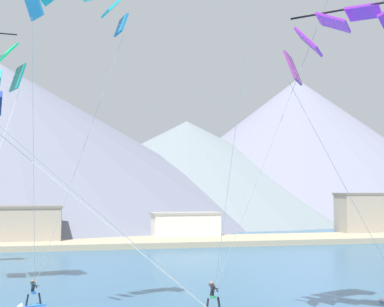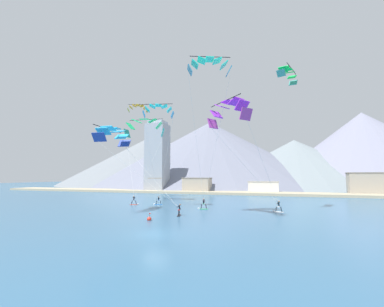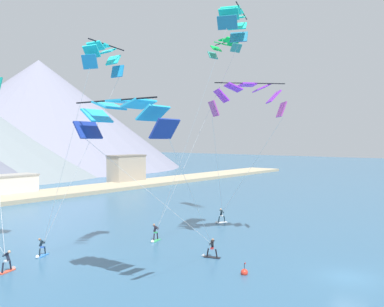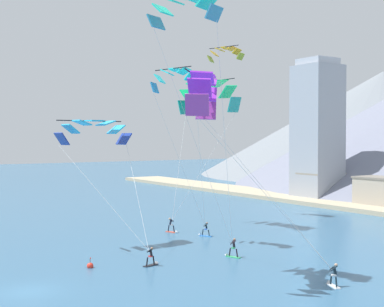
% 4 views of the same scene
% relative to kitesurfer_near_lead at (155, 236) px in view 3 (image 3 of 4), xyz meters
% --- Properties ---
extents(ground_plane, '(400.00, 400.00, 0.00)m').
position_rel_kitesurfer_near_lead_xyz_m(ground_plane, '(0.94, -18.97, -0.56)').
color(ground_plane, '#336084').
extents(kitesurfer_near_lead, '(1.78, 0.91, 1.81)m').
position_rel_kitesurfer_near_lead_xyz_m(kitesurfer_near_lead, '(0.00, 0.00, 0.00)').
color(kitesurfer_near_lead, '#33B266').
rests_on(kitesurfer_near_lead, ground).
extents(kitesurfer_near_trail, '(1.77, 0.98, 1.80)m').
position_rel_kitesurfer_near_lead_xyz_m(kitesurfer_near_trail, '(11.83, 0.28, -0.01)').
color(kitesurfer_near_trail, white).
rests_on(kitesurfer_near_trail, ground).
extents(kitesurfer_mid_center, '(1.75, 1.10, 1.62)m').
position_rel_kitesurfer_near_lead_xyz_m(kitesurfer_mid_center, '(-10.21, 3.97, -0.12)').
color(kitesurfer_mid_center, '#337FDB').
rests_on(kitesurfer_mid_center, ground).
extents(kitesurfer_far_left, '(0.87, 1.78, 1.71)m').
position_rel_kitesurfer_near_lead_xyz_m(kitesurfer_far_left, '(-1.16, -7.71, -0.07)').
color(kitesurfer_far_left, black).
rests_on(kitesurfer_far_left, ground).
extents(kitesurfer_far_right, '(1.78, 0.93, 1.80)m').
position_rel_kitesurfer_near_lead_xyz_m(kitesurfer_far_right, '(-14.05, 2.13, 0.00)').
color(kitesurfer_far_right, '#E54C33').
rests_on(kitesurfer_far_right, ground).
extents(parafoil_kite_near_lead, '(6.46, 9.09, 20.84)m').
position_rel_kitesurfer_near_lead_xyz_m(parafoil_kite_near_lead, '(3.16, -7.21, 20.68)').
color(parafoil_kite_near_lead, teal).
extents(parafoil_kite_near_trail, '(9.62, 10.36, 14.41)m').
position_rel_kitesurfer_near_lead_xyz_m(parafoil_kite_near_trail, '(5.84, -7.20, 13.94)').
color(parafoil_kite_near_trail, '#A33A9B').
extents(parafoil_kite_mid_center, '(5.47, 7.08, 16.86)m').
position_rel_kitesurfer_near_lead_xyz_m(parafoil_kite_mid_center, '(-7.61, -1.43, 16.49)').
color(parafoil_kite_mid_center, '#1E83C1').
extents(parafoil_kite_far_left, '(11.68, 7.89, 11.52)m').
position_rel_kitesurfer_near_lead_xyz_m(parafoil_kite_far_left, '(-11.75, -8.53, 11.32)').
color(parafoil_kite_far_left, navy).
extents(parafoil_kite_distant_high_outer, '(3.46, 6.05, 2.05)m').
position_rel_kitesurfer_near_lead_xyz_m(parafoil_kite_distant_high_outer, '(14.02, 1.21, 21.43)').
color(parafoil_kite_distant_high_outer, teal).
extents(race_marker_buoy, '(0.56, 0.56, 1.02)m').
position_rel_kitesurfer_near_lead_xyz_m(race_marker_buoy, '(-3.28, -12.52, -0.40)').
color(race_marker_buoy, red).
rests_on(race_marker_buoy, ground).
extents(shore_building_quay_east, '(9.49, 4.46, 3.87)m').
position_rel_kitesurfer_near_lead_xyz_m(shore_building_quay_east, '(7.75, 42.99, 1.39)').
color(shore_building_quay_east, silver).
rests_on(shore_building_quay_east, ground).
extents(shore_building_quay_west, '(8.62, 4.20, 6.54)m').
position_rel_kitesurfer_near_lead_xyz_m(shore_building_quay_west, '(35.26, 42.51, 2.72)').
color(shore_building_quay_west, '#A89E8E').
rests_on(shore_building_quay_west, ground).
extents(mountain_peak_central_summit, '(99.28, 99.28, 37.94)m').
position_rel_kitesurfer_near_lead_xyz_m(mountain_peak_central_summit, '(53.68, 107.74, 18.41)').
color(mountain_peak_central_summit, gray).
rests_on(mountain_peak_central_summit, ground).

